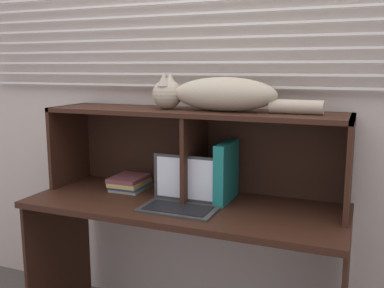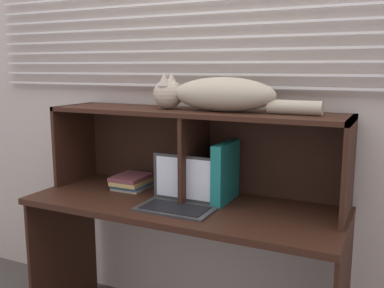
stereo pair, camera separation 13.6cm
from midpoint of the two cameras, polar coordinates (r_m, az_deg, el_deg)
name	(u,v)px [view 2 (the right image)]	position (r m, az deg, el deg)	size (l,w,h in m)	color
back_panel_with_blinds	(210,91)	(2.30, 4.11, 7.00)	(4.40, 0.08, 2.50)	beige
desk	(182,230)	(2.14, 0.54, -11.27)	(1.51, 0.59, 0.74)	#321B11
hutch_shelf_unit	(195,135)	(2.15, 2.24, 1.21)	(1.48, 0.34, 0.43)	#321B11
cat	(215,94)	(2.05, 4.99, 6.50)	(0.82, 0.18, 0.18)	#B1A58C
laptop	(180,196)	(2.01, 0.34, -6.89)	(0.35, 0.21, 0.23)	#343434
binder_upright	(226,172)	(2.08, 6.30, -3.71)	(0.05, 0.25, 0.29)	#19756E
book_stack	(132,182)	(2.34, -6.20, -4.95)	(0.17, 0.21, 0.07)	gray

